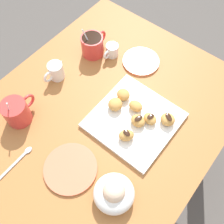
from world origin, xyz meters
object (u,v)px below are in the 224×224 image
at_px(ice_cream_bowl, 114,193).
at_px(beignet_1, 126,135).
at_px(coffee_mug_red_right, 93,45).
at_px(pastry_plate_square, 134,120).
at_px(beignet_0, 136,106).
at_px(dining_table, 103,128).
at_px(saucer_coral_left, 71,168).
at_px(beignet_2, 150,119).
at_px(saucer_coral_right, 141,61).
at_px(beignet_4, 115,104).
at_px(cream_pitcher_white, 56,71).
at_px(beignet_6, 138,121).
at_px(chocolate_sauce_pitcher, 112,50).
at_px(coffee_mug_red_left, 17,111).
at_px(beignet_3, 123,95).

height_order(ice_cream_bowl, beignet_1, ice_cream_bowl).
bearing_deg(ice_cream_bowl, coffee_mug_red_right, 46.97).
height_order(pastry_plate_square, beignet_0, beignet_0).
relative_size(dining_table, saucer_coral_left, 5.76).
distance_m(ice_cream_bowl, beignet_2, 0.29).
height_order(saucer_coral_right, beignet_4, beignet_4).
height_order(cream_pitcher_white, beignet_6, cream_pitcher_white).
relative_size(saucer_coral_left, beignet_0, 3.43).
distance_m(saucer_coral_left, beignet_0, 0.32).
bearing_deg(beignet_1, beignet_4, 55.56).
xyz_separation_m(chocolate_sauce_pitcher, beignet_2, (-0.17, -0.31, 0.00)).
xyz_separation_m(dining_table, chocolate_sauce_pitcher, (0.25, 0.15, 0.15)).
bearing_deg(coffee_mug_red_left, saucer_coral_left, -95.24).
distance_m(cream_pitcher_white, beignet_2, 0.42).
relative_size(coffee_mug_red_right, beignet_2, 2.69).
height_order(coffee_mug_red_right, cream_pitcher_white, coffee_mug_red_right).
distance_m(coffee_mug_red_right, ice_cream_bowl, 0.61).
xyz_separation_m(coffee_mug_red_right, ice_cream_bowl, (-0.42, -0.45, -0.01)).
xyz_separation_m(beignet_0, beignet_2, (-0.01, -0.07, -0.00)).
xyz_separation_m(saucer_coral_left, beignet_2, (0.31, -0.11, 0.03)).
distance_m(chocolate_sauce_pitcher, beignet_6, 0.35).
relative_size(saucer_coral_left, beignet_6, 3.36).
bearing_deg(cream_pitcher_white, saucer_coral_left, -128.84).
distance_m(ice_cream_bowl, beignet_3, 0.37).
bearing_deg(dining_table, beignet_1, -101.47).
relative_size(cream_pitcher_white, ice_cream_bowl, 0.81).
xyz_separation_m(saucer_coral_right, beignet_3, (-0.20, -0.06, 0.03)).
distance_m(pastry_plate_square, cream_pitcher_white, 0.37).
height_order(saucer_coral_left, beignet_6, beignet_6).
xyz_separation_m(saucer_coral_right, beignet_4, (-0.25, -0.06, 0.03)).
height_order(coffee_mug_red_right, beignet_4, coffee_mug_red_right).
distance_m(beignet_0, beignet_3, 0.07).
xyz_separation_m(coffee_mug_red_right, cream_pitcher_white, (-0.19, 0.03, -0.01)).
bearing_deg(chocolate_sauce_pitcher, saucer_coral_right, -69.36).
xyz_separation_m(pastry_plate_square, beignet_4, (-0.00, 0.09, 0.03)).
distance_m(beignet_1, beignet_3, 0.17).
height_order(coffee_mug_red_left, beignet_0, coffee_mug_red_left).
height_order(coffee_mug_red_left, beignet_2, coffee_mug_red_left).
height_order(cream_pitcher_white, beignet_2, cream_pitcher_white).
bearing_deg(beignet_2, saucer_coral_right, 41.57).
height_order(coffee_mug_red_left, saucer_coral_left, coffee_mug_red_left).
bearing_deg(beignet_3, coffee_mug_red_left, 140.86).
height_order(saucer_coral_left, beignet_4, beignet_4).
bearing_deg(saucer_coral_right, cream_pitcher_white, 141.47).
xyz_separation_m(coffee_mug_red_left, beignet_1, (0.18, -0.36, -0.02)).
distance_m(beignet_0, beignet_4, 0.08).
xyz_separation_m(beignet_4, beignet_6, (-0.00, -0.11, -0.00)).
bearing_deg(cream_pitcher_white, saucer_coral_right, -38.53).
xyz_separation_m(coffee_mug_red_left, coffee_mug_red_right, (0.41, 0.00, -0.00)).
bearing_deg(beignet_6, saucer_coral_right, 33.07).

